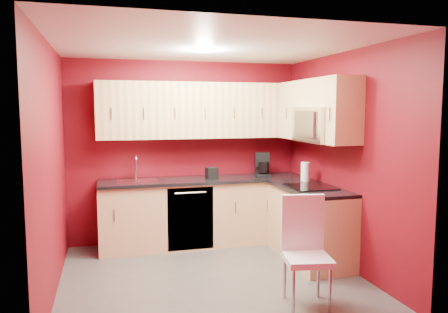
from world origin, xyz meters
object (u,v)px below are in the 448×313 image
microwave (320,124)px  sink (137,178)px  paper_towel (305,172)px  dining_chair (307,253)px  coffee_maker (263,165)px  napkin_holder (212,173)px

microwave → sink: size_ratio=1.46×
paper_towel → dining_chair: bearing=-114.8°
paper_towel → microwave: bearing=-88.2°
microwave → coffee_maker: 1.20m
sink → dining_chair: size_ratio=0.51×
dining_chair → microwave: bearing=68.9°
microwave → paper_towel: bearing=91.8°
napkin_holder → dining_chair: 2.13m
napkin_holder → paper_towel: 1.23m
sink → dining_chair: bearing=-56.6°
napkin_holder → dining_chair: napkin_holder is taller
microwave → sink: bearing=154.4°
sink → coffee_maker: (1.74, -0.03, 0.13)m
coffee_maker → dining_chair: size_ratio=0.32×
sink → napkin_holder: size_ratio=3.32×
microwave → coffee_maker: size_ratio=2.35×
microwave → dining_chair: size_ratio=0.74×
dining_chair → napkin_holder: bearing=112.3°
paper_towel → dining_chair: 1.71m
paper_towel → dining_chair: size_ratio=0.25×
microwave → sink: 2.43m
microwave → coffee_maker: bearing=110.1°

